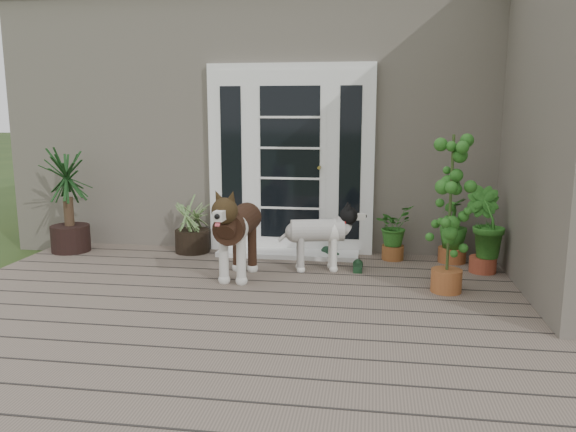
# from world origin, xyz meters

# --- Properties ---
(deck) EXTENTS (6.20, 4.60, 0.12)m
(deck) POSITION_xyz_m (0.00, 0.40, 0.06)
(deck) COLOR #6B5B4C
(deck) RESTS_ON ground
(house_main) EXTENTS (7.40, 4.00, 3.10)m
(house_main) POSITION_xyz_m (0.00, 4.65, 1.55)
(house_main) COLOR #665E54
(house_main) RESTS_ON ground
(roof_main) EXTENTS (7.60, 4.20, 0.20)m
(roof_main) POSITION_xyz_m (0.00, 4.65, 3.20)
(roof_main) COLOR #2D2826
(roof_main) RESTS_ON house_main
(door_unit) EXTENTS (1.90, 0.14, 2.15)m
(door_unit) POSITION_xyz_m (-0.20, 2.60, 1.19)
(door_unit) COLOR white
(door_unit) RESTS_ON deck
(door_step) EXTENTS (1.60, 0.40, 0.05)m
(door_step) POSITION_xyz_m (-0.20, 2.40, 0.14)
(door_step) COLOR white
(door_step) RESTS_ON deck
(brindle_dog) EXTENTS (0.45, 0.97, 0.80)m
(brindle_dog) POSITION_xyz_m (-0.55, 1.47, 0.52)
(brindle_dog) COLOR #392114
(brindle_dog) RESTS_ON deck
(white_dog) EXTENTS (0.79, 0.48, 0.61)m
(white_dog) POSITION_xyz_m (0.19, 1.85, 0.43)
(white_dog) COLOR white
(white_dog) RESTS_ON deck
(spider_plant) EXTENTS (0.79, 0.79, 0.71)m
(spider_plant) POSITION_xyz_m (-1.33, 2.40, 0.47)
(spider_plant) COLOR #78965C
(spider_plant) RESTS_ON deck
(yucca) EXTENTS (0.89, 0.89, 1.22)m
(yucca) POSITION_xyz_m (-2.75, 2.22, 0.73)
(yucca) COLOR black
(yucca) RESTS_ON deck
(herb_a) EXTENTS (0.57, 0.57, 0.52)m
(herb_a) POSITION_xyz_m (0.98, 2.40, 0.38)
(herb_a) COLOR #1C6420
(herb_a) RESTS_ON deck
(herb_b) EXTENTS (0.61, 0.61, 0.65)m
(herb_b) POSITION_xyz_m (1.87, 2.03, 0.45)
(herb_b) COLOR #20621C
(herb_b) RESTS_ON deck
(herb_c) EXTENTS (0.48, 0.48, 0.57)m
(herb_c) POSITION_xyz_m (1.61, 2.39, 0.40)
(herb_c) COLOR #1D5C1A
(herb_c) RESTS_ON deck
(sapling) EXTENTS (0.54, 0.54, 1.47)m
(sapling) POSITION_xyz_m (1.42, 1.31, 0.86)
(sapling) COLOR #174F16
(sapling) RESTS_ON deck
(clog_left) EXTENTS (0.27, 0.32, 0.09)m
(clog_left) POSITION_xyz_m (0.28, 2.40, 0.16)
(clog_left) COLOR black
(clog_left) RESTS_ON deck
(clog_right) EXTENTS (0.13, 0.27, 0.08)m
(clog_right) POSITION_xyz_m (0.61, 1.89, 0.16)
(clog_right) COLOR black
(clog_right) RESTS_ON deck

